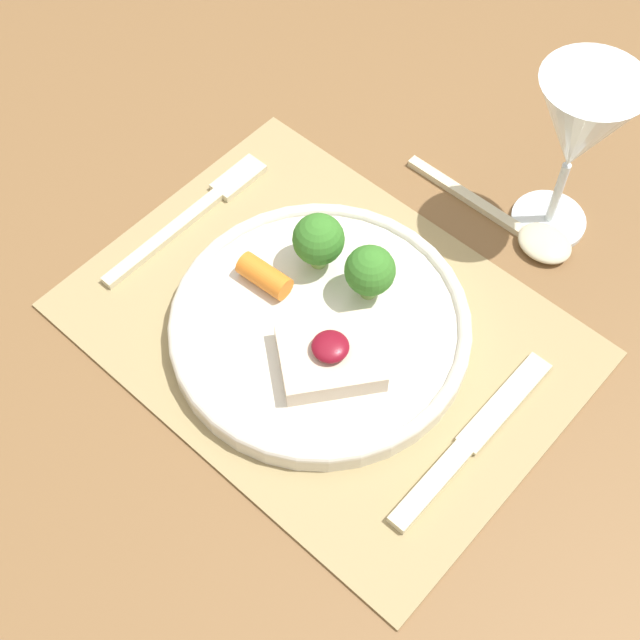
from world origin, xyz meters
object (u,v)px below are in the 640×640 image
wine_glass_near (579,130)px  spoon (527,232)px  dinner_plate (322,321)px  knife (462,450)px  fork (197,211)px

wine_glass_near → spoon: bearing=-101.6°
dinner_plate → knife: 0.16m
dinner_plate → spoon: dinner_plate is taller
dinner_plate → spoon: bearing=70.9°
dinner_plate → wine_glass_near: size_ratio=1.48×
dinner_plate → spoon: (0.07, 0.20, -0.01)m
dinner_plate → knife: dinner_plate is taller
dinner_plate → knife: size_ratio=1.32×
spoon → wine_glass_near: (0.01, 0.03, 0.11)m
wine_glass_near → knife: bearing=-71.3°
dinner_plate → wine_glass_near: 0.26m
dinner_plate → fork: dinner_plate is taller
fork → spoon: bearing=38.8°
fork → spoon: spoon is taller
knife → wine_glass_near: size_ratio=1.12×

